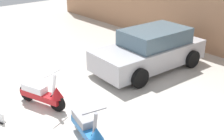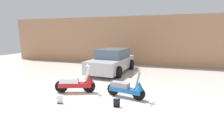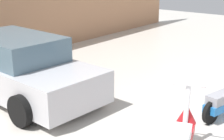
# 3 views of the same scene
# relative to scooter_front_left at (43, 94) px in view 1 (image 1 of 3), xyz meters

# --- Properties ---
(ground_plane) EXTENTS (28.00, 28.00, 0.00)m
(ground_plane) POSITION_rel_scooter_front_left_xyz_m (0.59, -1.12, -0.37)
(ground_plane) COLOR beige
(wall_back) EXTENTS (19.60, 0.12, 3.37)m
(wall_back) POSITION_rel_scooter_front_left_xyz_m (0.59, 6.68, 1.32)
(wall_back) COLOR tan
(wall_back) RESTS_ON ground_plane
(scooter_front_left) EXTENTS (1.44, 0.74, 1.04)m
(scooter_front_left) POSITION_rel_scooter_front_left_xyz_m (0.00, 0.00, 0.00)
(scooter_front_left) COLOR black
(scooter_front_left) RESTS_ON ground_plane
(scooter_front_right) EXTENTS (1.38, 0.59, 0.98)m
(scooter_front_right) POSITION_rel_scooter_front_left_xyz_m (1.90, -0.00, -0.02)
(scooter_front_right) COLOR black
(scooter_front_right) RESTS_ON ground_plane
(car_rear_left) EXTENTS (2.05, 3.97, 1.32)m
(car_rear_left) POSITION_rel_scooter_front_left_xyz_m (0.10, 3.93, 0.26)
(car_rear_left) COLOR #B7B7BC
(car_rear_left) RESTS_ON ground_plane
(placard_near_left_scooter) EXTENTS (0.20, 0.16, 0.26)m
(placard_near_left_scooter) POSITION_rel_scooter_front_left_xyz_m (0.01, -1.12, -0.26)
(placard_near_left_scooter) COLOR black
(placard_near_left_scooter) RESTS_ON ground_plane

